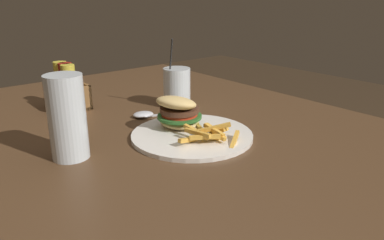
# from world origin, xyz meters

# --- Properties ---
(dining_table) EXTENTS (1.69, 1.09, 0.72)m
(dining_table) POSITION_xyz_m (0.00, 0.00, 0.60)
(dining_table) COLOR #4C331E
(dining_table) RESTS_ON ground_plane
(meal_plate_near) EXTENTS (0.29, 0.29, 0.10)m
(meal_plate_near) POSITION_xyz_m (0.06, -0.05, 0.75)
(meal_plate_near) COLOR white
(meal_plate_near) RESTS_ON dining_table
(beer_glass) EXTENTS (0.08, 0.08, 0.18)m
(beer_glass) POSITION_xyz_m (0.11, 0.22, 0.80)
(beer_glass) COLOR silver
(beer_glass) RESTS_ON dining_table
(juice_glass) EXTENTS (0.08, 0.08, 0.21)m
(juice_glass) POSITION_xyz_m (0.26, -0.18, 0.77)
(juice_glass) COLOR silver
(juice_glass) RESTS_ON dining_table
(spoon) EXTENTS (0.08, 0.18, 0.02)m
(spoon) POSITION_xyz_m (0.23, -0.05, 0.73)
(spoon) COLOR silver
(spoon) RESTS_ON dining_table
(condiment_caddy) EXTENTS (0.13, 0.10, 0.14)m
(condiment_caddy) POSITION_xyz_m (0.45, 0.09, 0.78)
(condiment_caddy) COLOR brown
(condiment_caddy) RESTS_ON dining_table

